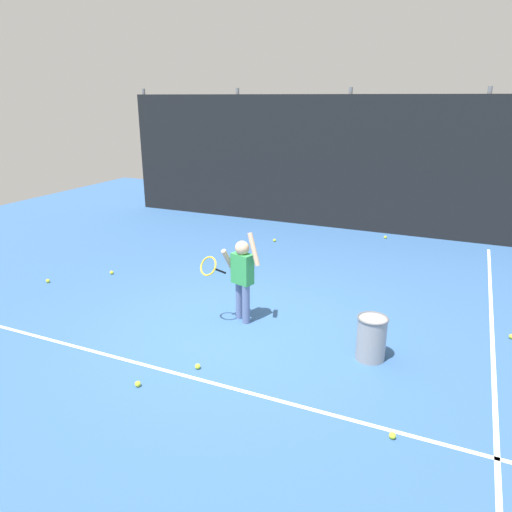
# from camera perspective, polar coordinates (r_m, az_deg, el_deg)

# --- Properties ---
(ground_plane) EXTENTS (20.00, 20.00, 0.00)m
(ground_plane) POSITION_cam_1_polar(r_m,az_deg,el_deg) (6.80, -2.56, -8.65)
(ground_plane) COLOR #335B93
(court_line_baseline) EXTENTS (9.00, 0.05, 0.00)m
(court_line_baseline) POSITION_cam_1_polar(r_m,az_deg,el_deg) (5.82, -8.51, -13.90)
(court_line_baseline) COLOR white
(court_line_baseline) RESTS_ON ground
(court_line_sideline) EXTENTS (0.05, 9.00, 0.00)m
(court_line_sideline) POSITION_cam_1_polar(r_m,az_deg,el_deg) (7.13, 26.35, -9.38)
(court_line_sideline) COLOR white
(court_line_sideline) RESTS_ON ground
(back_fence_windscreen) EXTENTS (11.82, 0.08, 3.15)m
(back_fence_windscreen) POSITION_cam_1_polar(r_m,az_deg,el_deg) (11.76, 10.65, 10.72)
(back_fence_windscreen) COLOR black
(back_fence_windscreen) RESTS_ON ground
(fence_post_0) EXTENTS (0.09, 0.09, 3.30)m
(fence_post_0) POSITION_cam_1_polar(r_m,az_deg,el_deg) (14.30, -12.78, 12.21)
(fence_post_0) COLOR slate
(fence_post_0) RESTS_ON ground
(fence_post_1) EXTENTS (0.09, 0.09, 3.30)m
(fence_post_1) POSITION_cam_1_polar(r_m,az_deg,el_deg) (12.79, -2.13, 11.96)
(fence_post_1) COLOR slate
(fence_post_1) RESTS_ON ground
(fence_post_2) EXTENTS (0.09, 0.09, 3.30)m
(fence_post_2) POSITION_cam_1_polar(r_m,az_deg,el_deg) (11.81, 10.74, 11.11)
(fence_post_2) COLOR slate
(fence_post_2) RESTS_ON ground
(fence_post_3) EXTENTS (0.09, 0.09, 3.30)m
(fence_post_3) POSITION_cam_1_polar(r_m,az_deg,el_deg) (11.49, 25.00, 9.53)
(fence_post_3) COLOR slate
(fence_post_3) RESTS_ON ground
(tennis_player) EXTENTS (0.83, 0.57, 1.35)m
(tennis_player) POSITION_cam_1_polar(r_m,az_deg,el_deg) (6.75, -1.80, -2.12)
(tennis_player) COLOR slate
(tennis_player) RESTS_ON ground
(ball_hopper) EXTENTS (0.38, 0.38, 0.56)m
(ball_hopper) POSITION_cam_1_polar(r_m,az_deg,el_deg) (6.12, 13.58, -9.43)
(ball_hopper) COLOR gray
(ball_hopper) RESTS_ON ground
(tennis_ball_0) EXTENTS (0.07, 0.07, 0.07)m
(tennis_ball_0) POSITION_cam_1_polar(r_m,az_deg,el_deg) (10.75, 2.22, 1.88)
(tennis_ball_0) COLOR #CCE033
(tennis_ball_0) RESTS_ON ground
(tennis_ball_1) EXTENTS (0.07, 0.07, 0.07)m
(tennis_ball_1) POSITION_cam_1_polar(r_m,az_deg,el_deg) (11.38, 15.16, 2.18)
(tennis_ball_1) COLOR #CCE033
(tennis_ball_1) RESTS_ON ground
(tennis_ball_2) EXTENTS (0.07, 0.07, 0.07)m
(tennis_ball_2) POSITION_cam_1_polar(r_m,az_deg,el_deg) (9.14, -23.55, -2.73)
(tennis_ball_2) COLOR #CCE033
(tennis_ball_2) RESTS_ON ground
(tennis_ball_3) EXTENTS (0.07, 0.07, 0.07)m
(tennis_ball_3) POSITION_cam_1_polar(r_m,az_deg,el_deg) (7.38, 28.15, -8.45)
(tennis_ball_3) COLOR #CCE033
(tennis_ball_3) RESTS_ON ground
(tennis_ball_4) EXTENTS (0.07, 0.07, 0.07)m
(tennis_ball_4) POSITION_cam_1_polar(r_m,az_deg,el_deg) (5.91, -6.96, -12.92)
(tennis_ball_4) COLOR #CCE033
(tennis_ball_4) RESTS_ON ground
(tennis_ball_5) EXTENTS (0.07, 0.07, 0.07)m
(tennis_ball_5) POSITION_cam_1_polar(r_m,az_deg,el_deg) (5.03, 15.94, -19.87)
(tennis_ball_5) COLOR #CCE033
(tennis_ball_5) RESTS_ON ground
(tennis_ball_7) EXTENTS (0.07, 0.07, 0.07)m
(tennis_ball_7) POSITION_cam_1_polar(r_m,az_deg,el_deg) (5.72, -13.90, -14.57)
(tennis_ball_7) COLOR #CCE033
(tennis_ball_7) RESTS_ON ground
(tennis_ball_8) EXTENTS (0.07, 0.07, 0.07)m
(tennis_ball_8) POSITION_cam_1_polar(r_m,az_deg,el_deg) (9.17, -16.82, -1.90)
(tennis_ball_8) COLOR #CCE033
(tennis_ball_8) RESTS_ON ground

